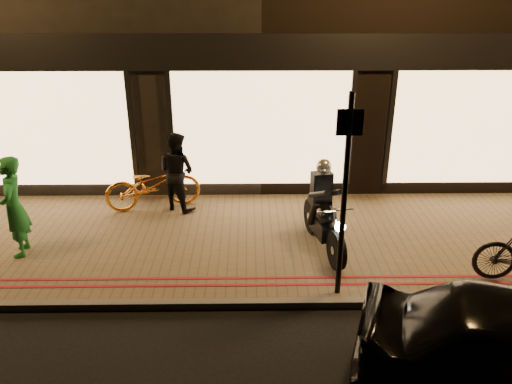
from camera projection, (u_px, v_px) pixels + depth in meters
ground at (267, 309)px, 7.26m from camera, size 90.00×90.00×0.00m
sidewalk at (263, 240)px, 9.08m from camera, size 50.00×4.00×0.12m
kerb_stone at (267, 304)px, 7.28m from camera, size 50.00×0.14×0.12m
red_kerb_lines at (266, 281)px, 7.72m from camera, size 50.00×0.26×0.01m
motorcycle at (323, 215)px, 8.49m from camera, size 0.68×1.93×1.59m
sign_post at (345, 188)px, 6.81m from camera, size 0.35×0.08×3.00m
bicycle_gold at (153, 185)px, 10.08m from camera, size 2.02×1.17×1.00m
person_green at (14, 207)px, 8.21m from camera, size 0.54×0.70×1.73m
person_dark at (177, 171)px, 9.93m from camera, size 0.98×0.92×1.60m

